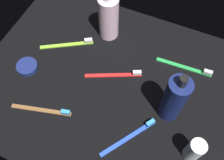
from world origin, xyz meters
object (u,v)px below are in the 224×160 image
(lotion_bottle, at_px, (174,99))
(cream_tin_left, at_px, (27,67))
(deodorant_stick, at_px, (194,150))
(toothbrush_blue, at_px, (131,135))
(toothbrush_lime, at_px, (70,44))
(toothbrush_red, at_px, (117,75))
(bodywash_bottle, at_px, (109,17))
(toothbrush_brown, at_px, (45,110))
(toothbrush_green, at_px, (187,68))

(lotion_bottle, relative_size, cream_tin_left, 2.92)
(deodorant_stick, bearing_deg, toothbrush_blue, -173.95)
(toothbrush_blue, bearing_deg, deodorant_stick, 6.05)
(toothbrush_lime, bearing_deg, toothbrush_red, -13.90)
(lotion_bottle, bearing_deg, bodywash_bottle, 144.44)
(toothbrush_brown, bearing_deg, cream_tin_left, 140.56)
(lotion_bottle, xyz_separation_m, toothbrush_lime, (-0.38, 0.10, -0.08))
(deodorant_stick, xyz_separation_m, toothbrush_lime, (-0.47, 0.20, -0.04))
(deodorant_stick, height_order, toothbrush_lime, deodorant_stick)
(toothbrush_lime, xyz_separation_m, cream_tin_left, (-0.08, -0.14, 0.00))
(bodywash_bottle, relative_size, toothbrush_red, 1.07)
(toothbrush_lime, distance_m, toothbrush_red, 0.20)
(lotion_bottle, bearing_deg, deodorant_stick, -45.99)
(bodywash_bottle, distance_m, toothbrush_green, 0.30)
(lotion_bottle, xyz_separation_m, toothbrush_red, (-0.19, 0.05, -0.08))
(toothbrush_blue, distance_m, toothbrush_red, 0.20)
(toothbrush_green, xyz_separation_m, toothbrush_blue, (-0.08, -0.28, 0.00))
(toothbrush_green, bearing_deg, toothbrush_lime, -170.23)
(cream_tin_left, bearing_deg, toothbrush_green, 23.42)
(cream_tin_left, bearing_deg, bodywash_bottle, 52.40)
(toothbrush_green, height_order, toothbrush_blue, same)
(toothbrush_red, distance_m, cream_tin_left, 0.29)
(bodywash_bottle, xyz_separation_m, toothbrush_lime, (-0.10, -0.10, -0.08))
(lotion_bottle, xyz_separation_m, cream_tin_left, (-0.46, -0.04, -0.08))
(toothbrush_brown, xyz_separation_m, toothbrush_green, (0.34, 0.31, 0.00))
(toothbrush_lime, bearing_deg, lotion_bottle, -14.82)
(toothbrush_blue, distance_m, cream_tin_left, 0.40)
(deodorant_stick, bearing_deg, lotion_bottle, 134.01)
(toothbrush_brown, bearing_deg, bodywash_bottle, 81.29)
(toothbrush_lime, distance_m, toothbrush_brown, 0.25)
(toothbrush_blue, xyz_separation_m, toothbrush_red, (-0.11, 0.16, 0.00))
(toothbrush_lime, height_order, toothbrush_green, same)
(lotion_bottle, height_order, deodorant_stick, lotion_bottle)
(toothbrush_green, relative_size, cream_tin_left, 2.69)
(toothbrush_red, height_order, cream_tin_left, toothbrush_red)
(deodorant_stick, height_order, toothbrush_brown, deodorant_stick)
(lotion_bottle, relative_size, deodorant_stick, 2.29)
(toothbrush_lime, height_order, toothbrush_brown, same)
(toothbrush_green, relative_size, toothbrush_blue, 1.16)
(bodywash_bottle, height_order, toothbrush_blue, bodywash_bottle)
(lotion_bottle, distance_m, cream_tin_left, 0.47)
(deodorant_stick, height_order, toothbrush_green, deodorant_stick)
(lotion_bottle, relative_size, bodywash_bottle, 1.09)
(bodywash_bottle, xyz_separation_m, deodorant_stick, (0.37, -0.29, -0.04))
(toothbrush_green, distance_m, toothbrush_red, 0.23)
(toothbrush_green, xyz_separation_m, cream_tin_left, (-0.47, -0.20, 0.00))
(deodorant_stick, relative_size, toothbrush_blue, 0.55)
(toothbrush_lime, xyz_separation_m, toothbrush_green, (0.39, 0.07, 0.00))
(toothbrush_green, height_order, toothbrush_red, same)
(deodorant_stick, distance_m, toothbrush_brown, 0.43)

